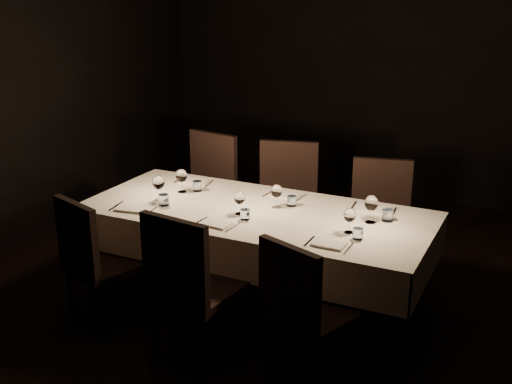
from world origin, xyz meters
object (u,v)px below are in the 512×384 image
at_px(dining_table, 256,220).
at_px(chair_far_left, 204,188).
at_px(chair_far_center, 286,199).
at_px(chair_near_left, 94,257).
at_px(chair_far_right, 379,216).
at_px(chair_near_center, 189,282).
at_px(chair_near_right, 302,307).

xyz_separation_m(dining_table, chair_far_left, (-0.89, 0.78, -0.11)).
xyz_separation_m(dining_table, chair_far_center, (-0.12, 0.84, -0.12)).
bearing_deg(chair_near_left, chair_far_right, -115.69).
relative_size(chair_near_left, chair_far_left, 0.90).
relative_size(chair_far_left, chair_far_center, 1.01).
distance_m(chair_near_left, chair_far_center, 1.77).
xyz_separation_m(chair_near_center, chair_far_left, (-0.84, 1.63, 0.02)).
xyz_separation_m(chair_near_left, chair_far_right, (1.57, 1.60, 0.02)).
bearing_deg(chair_near_center, chair_far_center, -80.25).
bearing_deg(chair_far_left, dining_table, -31.21).
bearing_deg(chair_far_right, chair_far_left, 169.53).
relative_size(chair_near_center, chair_far_right, 1.03).
relative_size(chair_far_center, chair_far_right, 1.06).
bearing_deg(chair_far_left, chair_near_left, -79.62).
relative_size(chair_near_right, chair_far_right, 0.95).
relative_size(chair_near_center, chair_far_center, 0.98).
bearing_deg(chair_near_left, chair_far_center, -96.64).
xyz_separation_m(chair_near_left, chair_far_left, (-0.01, 1.53, 0.05)).
xyz_separation_m(dining_table, chair_near_left, (-0.88, -0.75, -0.16)).
distance_m(chair_near_left, chair_far_right, 2.24).
relative_size(dining_table, chair_far_center, 2.42).
relative_size(chair_near_right, chair_far_left, 0.89).
distance_m(chair_near_right, chair_far_center, 1.80).
bearing_deg(chair_near_right, chair_far_right, -69.82).
bearing_deg(chair_far_right, chair_near_left, -147.34).
relative_size(dining_table, chair_far_right, 2.55).
height_order(dining_table, chair_far_left, chair_far_left).
relative_size(chair_near_left, chair_far_center, 0.91).
relative_size(chair_near_left, chair_far_right, 0.97).
height_order(dining_table, chair_far_center, chair_far_center).
height_order(dining_table, chair_near_left, chair_near_left).
relative_size(chair_near_center, chair_far_left, 0.96).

